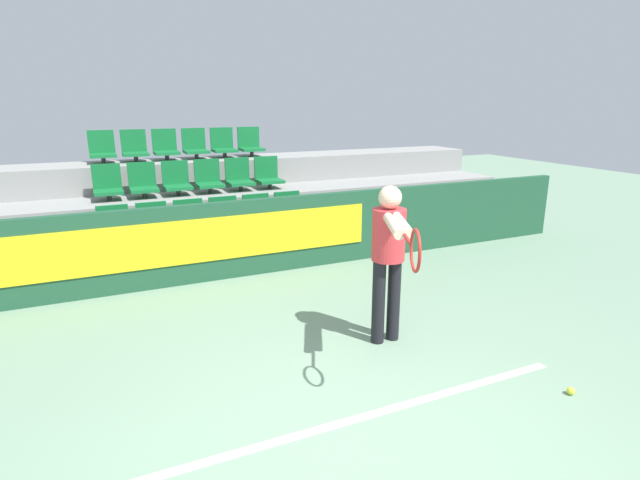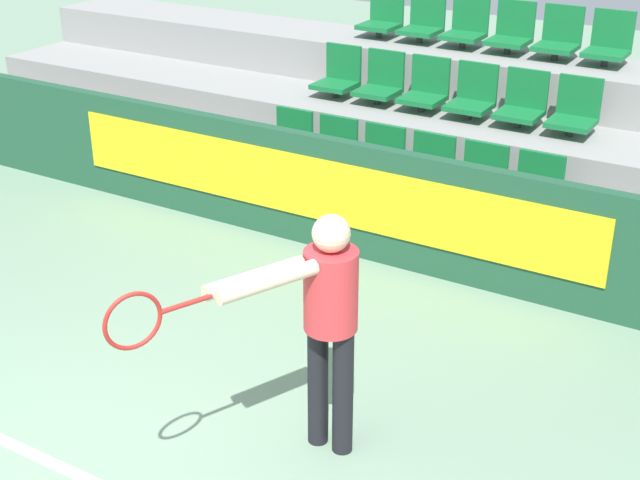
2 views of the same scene
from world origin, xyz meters
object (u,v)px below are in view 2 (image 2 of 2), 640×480
object	(u,v)px
stadium_chair_9	(473,96)
tennis_player	(320,312)
stadium_chair_1	(333,151)
stadium_chair_17	(609,44)
stadium_chair_11	(575,112)
stadium_chair_15	(511,32)
stadium_chair_16	(559,38)
stadium_chair_13	(423,22)
stadium_chair_5	(535,191)
stadium_chair_3	(428,170)
stadium_chair_4	(480,180)
stadium_chair_14	(466,27)
stadium_chair_10	(522,104)
stadium_chair_6	(339,76)
stadium_chair_12	(382,18)
stadium_chair_0	(289,142)
stadium_chair_7	(381,82)
stadium_chair_2	(379,160)
stadium_chair_8	(426,89)

from	to	relation	value
stadium_chair_9	tennis_player	size ratio (longest dim) A/B	0.33
stadium_chair_1	stadium_chair_17	distance (m)	3.01
stadium_chair_11	stadium_chair_9	bearing A→B (deg)	180.00
stadium_chair_15	stadium_chair_11	bearing A→B (deg)	-44.30
stadium_chair_11	stadium_chair_16	bearing A→B (deg)	117.13
stadium_chair_13	stadium_chair_5	bearing A→B (deg)	-44.30
stadium_chair_3	stadium_chair_4	world-z (taller)	same
stadium_chair_11	stadium_chair_14	world-z (taller)	stadium_chair_14
stadium_chair_4	stadium_chair_10	xyz separation A→B (m)	(0.00, 1.00, 0.45)
stadium_chair_4	stadium_chair_16	distance (m)	2.20
stadium_chair_15	tennis_player	world-z (taller)	stadium_chair_15
stadium_chair_15	stadium_chair_14	bearing A→B (deg)	180.00
stadium_chair_4	stadium_chair_9	world-z (taller)	stadium_chair_9
stadium_chair_6	tennis_player	bearing A→B (deg)	-61.51
stadium_chair_1	tennis_player	xyz separation A→B (m)	(1.82, -3.29, 0.33)
stadium_chair_12	tennis_player	size ratio (longest dim) A/B	0.33
tennis_player	stadium_chair_6	bearing A→B (deg)	142.03
stadium_chair_9	stadium_chair_17	world-z (taller)	stadium_chair_17
stadium_chair_3	stadium_chair_9	distance (m)	1.10
stadium_chair_0	stadium_chair_11	world-z (taller)	stadium_chair_11
stadium_chair_7	stadium_chair_10	distance (m)	1.54
stadium_chair_12	stadium_chair_17	world-z (taller)	same
stadium_chair_2	stadium_chair_14	xyz separation A→B (m)	(0.00, 2.00, 0.90)
stadium_chair_7	stadium_chair_16	xyz separation A→B (m)	(1.54, 1.00, 0.45)
stadium_chair_5	stadium_chair_12	bearing A→B (deg)	142.03
stadium_chair_12	stadium_chair_0	bearing A→B (deg)	-90.00
stadium_chair_6	stadium_chair_9	bearing A→B (deg)	0.00
stadium_chair_8	stadium_chair_16	size ratio (longest dim) A/B	1.00
stadium_chair_17	stadium_chair_1	bearing A→B (deg)	-135.70
stadium_chair_0	stadium_chair_10	bearing A→B (deg)	26.01
stadium_chair_16	stadium_chair_17	distance (m)	0.51
stadium_chair_11	stadium_chair_17	size ratio (longest dim) A/B	1.00
stadium_chair_3	stadium_chair_8	world-z (taller)	stadium_chair_8
stadium_chair_4	stadium_chair_7	world-z (taller)	stadium_chair_7
stadium_chair_16	stadium_chair_5	bearing A→B (deg)	-75.63
stadium_chair_6	stadium_chair_13	xyz separation A→B (m)	(0.51, 1.00, 0.45)
stadium_chair_15	stadium_chair_16	size ratio (longest dim) A/B	1.00
stadium_chair_2	stadium_chair_6	xyz separation A→B (m)	(-1.03, 1.00, 0.45)
stadium_chair_1	stadium_chair_11	size ratio (longest dim) A/B	1.00
stadium_chair_2	stadium_chair_6	distance (m)	1.50
stadium_chair_7	stadium_chair_0	bearing A→B (deg)	-117.13
stadium_chair_5	stadium_chair_6	xyz separation A→B (m)	(-2.56, 1.00, 0.45)
stadium_chair_6	stadium_chair_13	size ratio (longest dim) A/B	1.00
stadium_chair_8	stadium_chair_11	xyz separation A→B (m)	(1.54, 0.00, 0.00)
stadium_chair_3	stadium_chair_12	distance (m)	2.68
stadium_chair_4	stadium_chair_10	size ratio (longest dim) A/B	1.00
stadium_chair_14	stadium_chair_5	bearing A→B (deg)	-52.45
stadium_chair_9	stadium_chair_14	distance (m)	1.21
stadium_chair_5	tennis_player	distance (m)	3.32
stadium_chair_9	stadium_chair_14	size ratio (longest dim) A/B	1.00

